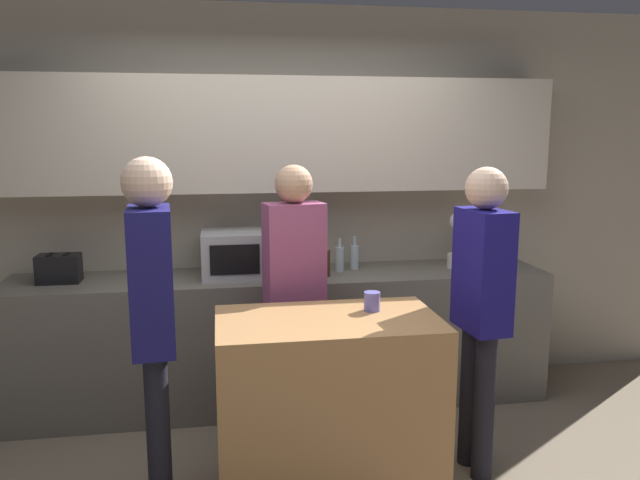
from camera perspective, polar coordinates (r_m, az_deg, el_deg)
The scene contains 13 objects.
back_wall at distance 4.37m, azimuth -3.95°, elevation 5.81°, with size 6.40×0.40×2.70m.
back_counter at distance 4.32m, azimuth -3.43°, elevation -8.98°, with size 3.60×0.62×0.90m.
kitchen_island at distance 3.28m, azimuth 0.73°, elevation -14.96°, with size 1.11×0.65×0.94m.
microwave at distance 4.16m, azimuth -7.18°, elevation -1.25°, with size 0.52×0.39×0.30m.
toaster at distance 4.29m, azimuth -22.76°, elevation -2.42°, with size 0.26×0.16×0.18m.
potted_plant at distance 4.46m, azimuth 12.52°, elevation -0.01°, with size 0.14×0.14×0.39m.
bottle_0 at distance 4.13m, azimuth 0.45°, elevation -2.07°, with size 0.07×0.07×0.24m.
bottle_1 at distance 4.27m, azimuth 1.80°, elevation -1.71°, with size 0.06×0.06×0.23m.
bottle_2 at distance 4.35m, azimuth 3.16°, elevation -1.51°, with size 0.06×0.06×0.23m.
cup_0 at distance 3.24m, azimuth 4.78°, elevation -5.61°, with size 0.08×0.08×0.10m.
person_left at distance 2.99m, azimuth -15.04°, elevation -6.05°, with size 0.23×0.35×1.74m.
person_center at distance 3.64m, azimuth -2.35°, elevation -3.72°, with size 0.37×0.24×1.66m.
person_right at distance 3.41m, azimuth 14.56°, elevation -4.92°, with size 0.22×0.35×1.67m.
Camera 1 is at (-0.41, -2.68, 1.85)m, focal length 35.00 mm.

